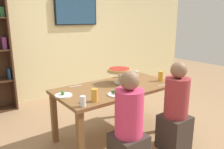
# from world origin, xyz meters

# --- Properties ---
(ground_plane) EXTENTS (12.00, 12.00, 0.00)m
(ground_plane) POSITION_xyz_m (0.00, 0.00, 0.00)
(ground_plane) COLOR #9E7A56
(rear_partition) EXTENTS (8.00, 0.12, 2.80)m
(rear_partition) POSITION_xyz_m (0.00, 2.20, 1.40)
(rear_partition) COLOR beige
(rear_partition) RESTS_ON ground_plane
(dining_table) EXTENTS (1.67, 0.85, 0.74)m
(dining_table) POSITION_xyz_m (0.00, 0.00, 0.65)
(dining_table) COLOR brown
(dining_table) RESTS_ON ground_plane
(television) EXTENTS (0.97, 0.05, 0.59)m
(television) POSITION_xyz_m (0.54, 2.11, 1.81)
(television) COLOR black
(diner_near_right) EXTENTS (0.34, 0.34, 1.15)m
(diner_near_right) POSITION_xyz_m (0.40, -0.71, 0.49)
(diner_near_right) COLOR #382D28
(diner_near_right) RESTS_ON ground_plane
(diner_near_left) EXTENTS (0.34, 0.34, 1.15)m
(diner_near_left) POSITION_xyz_m (-0.38, -0.71, 0.49)
(diner_near_left) COLOR #382D28
(diner_near_left) RESTS_ON ground_plane
(deep_dish_pizza_stand) EXTENTS (0.37, 0.37, 0.22)m
(deep_dish_pizza_stand) POSITION_xyz_m (0.14, 0.11, 0.92)
(deep_dish_pizza_stand) COLOR silver
(deep_dish_pizza_stand) RESTS_ON dining_table
(salad_plate_near_diner) EXTENTS (0.21, 0.21, 0.06)m
(salad_plate_near_diner) POSITION_xyz_m (-0.22, -0.27, 0.75)
(salad_plate_near_diner) COLOR white
(salad_plate_near_diner) RESTS_ON dining_table
(salad_plate_far_diner) EXTENTS (0.21, 0.21, 0.06)m
(salad_plate_far_diner) POSITION_xyz_m (-0.75, 0.08, 0.75)
(salad_plate_far_diner) COLOR white
(salad_plate_far_diner) RESTS_ON dining_table
(beer_glass_amber_tall) EXTENTS (0.08, 0.08, 0.15)m
(beer_glass_amber_tall) POSITION_xyz_m (-0.55, -0.31, 0.81)
(beer_glass_amber_tall) COLOR gold
(beer_glass_amber_tall) RESTS_ON dining_table
(beer_glass_amber_short) EXTENTS (0.08, 0.08, 0.14)m
(beer_glass_amber_short) POSITION_xyz_m (0.41, 0.35, 0.81)
(beer_glass_amber_short) COLOR gold
(beer_glass_amber_short) RESTS_ON dining_table
(beer_glass_amber_spare) EXTENTS (0.08, 0.08, 0.15)m
(beer_glass_amber_spare) POSITION_xyz_m (0.71, -0.17, 0.81)
(beer_glass_amber_spare) COLOR gold
(beer_glass_amber_spare) RESTS_ON dining_table
(water_glass_clear_near) EXTENTS (0.06, 0.06, 0.12)m
(water_glass_clear_near) POSITION_xyz_m (-0.72, -0.36, 0.80)
(water_glass_clear_near) COLOR white
(water_glass_clear_near) RESTS_ON dining_table
(water_glass_clear_far) EXTENTS (0.06, 0.06, 0.10)m
(water_glass_clear_far) POSITION_xyz_m (0.55, 0.19, 0.79)
(water_glass_clear_far) COLOR white
(water_glass_clear_far) RESTS_ON dining_table
(cutlery_fork_near) EXTENTS (0.18, 0.03, 0.00)m
(cutlery_fork_near) POSITION_xyz_m (-0.07, 0.33, 0.74)
(cutlery_fork_near) COLOR silver
(cutlery_fork_near) RESTS_ON dining_table
(cutlery_knife_near) EXTENTS (0.18, 0.05, 0.00)m
(cutlery_knife_near) POSITION_xyz_m (0.61, 0.33, 0.74)
(cutlery_knife_near) COLOR silver
(cutlery_knife_near) RESTS_ON dining_table
(cutlery_fork_far) EXTENTS (0.18, 0.02, 0.00)m
(cutlery_fork_far) POSITION_xyz_m (-0.45, 0.34, 0.74)
(cutlery_fork_far) COLOR silver
(cutlery_fork_far) RESTS_ON dining_table
(cutlery_knife_far) EXTENTS (0.18, 0.05, 0.00)m
(cutlery_knife_far) POSITION_xyz_m (0.57, -0.34, 0.74)
(cutlery_knife_far) COLOR silver
(cutlery_knife_far) RESTS_ON dining_table
(cutlery_spare_fork) EXTENTS (0.18, 0.07, 0.00)m
(cutlery_spare_fork) POSITION_xyz_m (0.05, -0.31, 0.74)
(cutlery_spare_fork) COLOR silver
(cutlery_spare_fork) RESTS_ON dining_table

